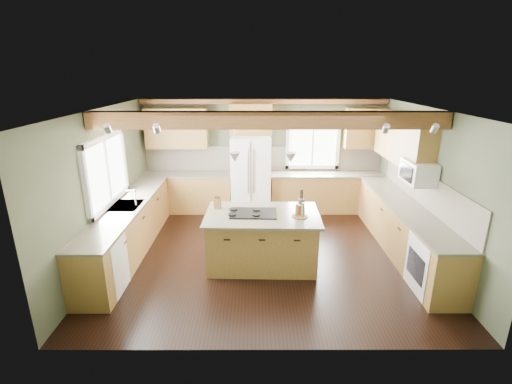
{
  "coord_description": "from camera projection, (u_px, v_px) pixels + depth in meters",
  "views": [
    {
      "loc": [
        -0.19,
        -6.14,
        3.19
      ],
      "look_at": [
        -0.18,
        0.3,
        1.08
      ],
      "focal_mm": 26.0,
      "sensor_mm": 36.0,
      "label": 1
    }
  ],
  "objects": [
    {
      "name": "upper_cab_over_fridge",
      "position": [
        251.0,
        119.0,
        8.37
      ],
      "size": [
        0.96,
        0.35,
        0.7
      ],
      "primitive_type": "cube",
      "color": "brown",
      "rests_on": "wall_back"
    },
    {
      "name": "pendant_right",
      "position": [
        291.0,
        158.0,
        5.88
      ],
      "size": [
        0.18,
        0.18,
        0.16
      ],
      "primitive_type": "cone",
      "rotation": [
        3.14,
        0.0,
        0.0
      ],
      "color": "#B2B2B7",
      "rests_on": "ceiling"
    },
    {
      "name": "microwave",
      "position": [
        418.0,
        172.0,
        6.3
      ],
      "size": [
        0.4,
        0.7,
        0.38
      ],
      "primitive_type": "cube",
      "color": "white",
      "rests_on": "wall_right"
    },
    {
      "name": "sink",
      "position": [
        126.0,
        206.0,
        6.59
      ],
      "size": [
        0.5,
        0.65,
        0.03
      ],
      "primitive_type": "cube",
      "color": "#262628",
      "rests_on": "counter_left"
    },
    {
      "name": "soffit_trim",
      "position": [
        264.0,
        101.0,
        8.32
      ],
      "size": [
        5.55,
        0.2,
        0.1
      ],
      "primitive_type": "cube",
      "color": "#573318",
      "rests_on": "ceiling"
    },
    {
      "name": "cooktop",
      "position": [
        253.0,
        213.0,
        6.18
      ],
      "size": [
        0.78,
        0.53,
        0.02
      ],
      "primitive_type": "cube",
      "rotation": [
        0.0,
        0.0,
        -0.03
      ],
      "color": "black",
      "rests_on": "island_top"
    },
    {
      "name": "oven",
      "position": [
        436.0,
        266.0,
        5.51
      ],
      "size": [
        0.6,
        0.72,
        0.84
      ],
      "primitive_type": "cube",
      "color": "white",
      "rests_on": "floor"
    },
    {
      "name": "counter_right",
      "position": [
        406.0,
        206.0,
        6.6
      ],
      "size": [
        0.64,
        3.74,
        0.04
      ],
      "primitive_type": "cube",
      "color": "#4D4638",
      "rests_on": "base_cab_right"
    },
    {
      "name": "backsplash_right",
      "position": [
        425.0,
        189.0,
        6.5
      ],
      "size": [
        0.03,
        3.7,
        0.58
      ],
      "primitive_type": "cube",
      "color": "brown",
      "rests_on": "wall_right"
    },
    {
      "name": "island_top",
      "position": [
        262.0,
        215.0,
        6.19
      ],
      "size": [
        1.93,
        1.25,
        0.04
      ],
      "primitive_type": "cube",
      "rotation": [
        0.0,
        0.0,
        -0.03
      ],
      "color": "#4D4638",
      "rests_on": "island"
    },
    {
      "name": "base_cab_left",
      "position": [
        129.0,
        230.0,
        6.73
      ],
      "size": [
        0.6,
        3.7,
        0.88
      ],
      "primitive_type": "cube",
      "color": "brown",
      "rests_on": "floor"
    },
    {
      "name": "island",
      "position": [
        262.0,
        240.0,
        6.33
      ],
      "size": [
        1.81,
        1.13,
        0.88
      ],
      "primitive_type": "cube",
      "rotation": [
        0.0,
        0.0,
        -0.03
      ],
      "color": "olive",
      "rests_on": "floor"
    },
    {
      "name": "base_cab_back_right",
      "position": [
        326.0,
        193.0,
        8.78
      ],
      "size": [
        2.62,
        0.6,
        0.88
      ],
      "primitive_type": "cube",
      "color": "brown",
      "rests_on": "floor"
    },
    {
      "name": "counter_back_left",
      "position": [
        187.0,
        174.0,
        8.63
      ],
      "size": [
        2.06,
        0.64,
        0.04
      ],
      "primitive_type": "cube",
      "color": "#4D4638",
      "rests_on": "base_cab_back_left"
    },
    {
      "name": "window_back",
      "position": [
        313.0,
        144.0,
        8.7
      ],
      "size": [
        1.1,
        0.04,
        1.0
      ],
      "primitive_type": "cube",
      "color": "white",
      "rests_on": "wall_back"
    },
    {
      "name": "floor",
      "position": [
        266.0,
        253.0,
        6.83
      ],
      "size": [
        5.6,
        5.6,
        0.0
      ],
      "primitive_type": "plane",
      "color": "black",
      "rests_on": "ground"
    },
    {
      "name": "counter_left",
      "position": [
        126.0,
        206.0,
        6.59
      ],
      "size": [
        0.64,
        3.74,
        0.04
      ],
      "primitive_type": "cube",
      "color": "#4D4638",
      "rests_on": "base_cab_left"
    },
    {
      "name": "ceiling_beam",
      "position": [
        268.0,
        120.0,
        5.7
      ],
      "size": [
        5.55,
        0.26,
        0.26
      ],
      "primitive_type": "cube",
      "color": "#573318",
      "rests_on": "ceiling"
    },
    {
      "name": "upper_cab_back_left",
      "position": [
        177.0,
        128.0,
        8.43
      ],
      "size": [
        1.4,
        0.35,
        0.9
      ],
      "primitive_type": "cube",
      "color": "brown",
      "rests_on": "wall_back"
    },
    {
      "name": "backsplash_back",
      "position": [
        264.0,
        158.0,
        8.81
      ],
      "size": [
        5.58,
        0.03,
        0.58
      ],
      "primitive_type": "cube",
      "color": "brown",
      "rests_on": "wall_back"
    },
    {
      "name": "wall_back",
      "position": [
        264.0,
        155.0,
        8.8
      ],
      "size": [
        5.6,
        0.0,
        5.6
      ],
      "primitive_type": "plane",
      "rotation": [
        1.57,
        0.0,
        0.0
      ],
      "color": "#424934",
      "rests_on": "ground"
    },
    {
      "name": "wall_right",
      "position": [
        428.0,
        185.0,
        6.43
      ],
      "size": [
        0.0,
        5.0,
        5.0
      ],
      "primitive_type": "plane",
      "rotation": [
        1.57,
        0.0,
        -1.57
      ],
      "color": "#424934",
      "rests_on": "ground"
    },
    {
      "name": "refrigerator",
      "position": [
        251.0,
        175.0,
        8.56
      ],
      "size": [
        0.9,
        0.74,
        1.8
      ],
      "primitive_type": "cube",
      "color": "white",
      "rests_on": "floor"
    },
    {
      "name": "counter_back_right",
      "position": [
        328.0,
        174.0,
        8.64
      ],
      "size": [
        2.66,
        0.64,
        0.04
      ],
      "primitive_type": "cube",
      "color": "#4D4638",
      "rests_on": "base_cab_back_right"
    },
    {
      "name": "ceiling",
      "position": [
        267.0,
        109.0,
        6.02
      ],
      "size": [
        5.6,
        5.6,
        0.0
      ],
      "primitive_type": "plane",
      "rotation": [
        3.14,
        0.0,
        0.0
      ],
      "color": "silver",
      "rests_on": "wall_back"
    },
    {
      "name": "utensil_crock",
      "position": [
        301.0,
        203.0,
        6.47
      ],
      "size": [
        0.14,
        0.14,
        0.15
      ],
      "primitive_type": "cylinder",
      "rotation": [
        0.0,
        0.0,
        0.28
      ],
      "color": "#474139",
      "rests_on": "island_top"
    },
    {
      "name": "upper_cab_back_corner",
      "position": [
        365.0,
        128.0,
        8.43
      ],
      "size": [
        0.9,
        0.35,
        0.9
      ],
      "primitive_type": "cube",
      "color": "brown",
      "rests_on": "wall_back"
    },
    {
      "name": "knife_block",
      "position": [
        218.0,
        204.0,
        6.39
      ],
      "size": [
        0.13,
        0.11,
        0.18
      ],
      "primitive_type": "cube",
      "rotation": [
        0.0,
        0.0,
        -0.29
      ],
      "color": "brown",
      "rests_on": "island_top"
    },
    {
      "name": "base_cab_right",
      "position": [
        403.0,
        230.0,
        6.74
      ],
      "size": [
        0.6,
        3.7,
        0.88
      ],
      "primitive_type": "cube",
      "color": "brown",
      "rests_on": "floor"
    },
    {
      "name": "upper_cab_right",
      "position": [
        403.0,
        139.0,
        7.08
      ],
      "size": [
        0.35,
        2.2,
        0.9
      ],
      "primitive_type": "cube",
      "color": "brown",
      "rests_on": "wall_right"
    },
    {
      "name": "dishwasher",
      "position": [
        101.0,
        266.0,
        5.5
      ],
      "size": [
        0.6,
        0.6,
        0.84
      ],
      "primitive_type": "cube",
      "color": "white",
      "rests_on": "floor"
    },
    {
      "name": "base_cab_back_left",
      "position": [
        188.0,
        193.0,
        8.78
      ],
      "size": [
        2.02,
        0.6,
        0.88
      ],
      "primitive_type": "cube",
      "color": "brown",
      "rests_on": "floor"
    },
    {
      "name": "bottle_tray",
      "position": [
        300.0,
        210.0,
        6.02
      ],
      "size": [
        0.29,
        0.29,
        0.24
      ],
      "primitive_type": null,
      "rotation": [
        0.0,
        0.0,
        0.12
      ],
      "color": "brown",
      "rests_on": "island_top"
    },
    {
      "name": "faucet",
      "position": [
        135.0,
        198.0,
        6.54
      ],
      "size": [
        0.02,
        0.02,
        0.28
      ],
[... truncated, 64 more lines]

